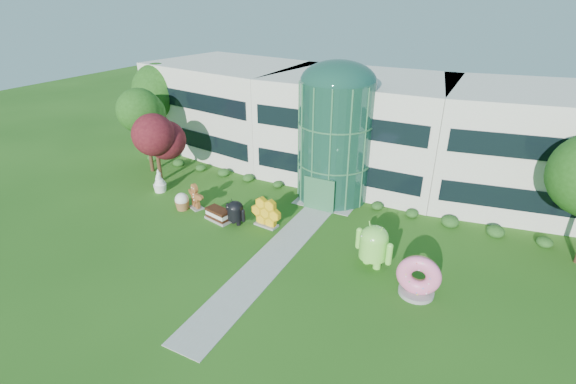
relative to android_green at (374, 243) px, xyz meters
The scene contains 14 objects.
ground 7.27m from the android_green, 149.98° to the right, with size 140.00×140.00×0.00m, color #215114.
building 15.98m from the android_green, 112.97° to the left, with size 46.00×15.00×9.30m, color beige, non-canonical shape.
atrium 10.93m from the android_green, 125.92° to the left, with size 6.00×6.00×9.80m, color #194738.
walkway 6.53m from the android_green, 165.88° to the right, with size 2.40×20.00×0.04m, color #9E9E93.
tree_red 22.03m from the android_green, 169.63° to the left, with size 4.00×4.00×6.00m, color #3F0C14, non-canonical shape.
trees_backdrop 11.55m from the android_green, 122.94° to the left, with size 52.00×8.00×8.40m, color #1D4812, non-canonical shape.
android_green is the anchor object (origin of this frame).
android_black 10.86m from the android_green, behind, with size 1.98×1.32×2.25m, color black, non-canonical shape.
donut 3.55m from the android_green, 26.42° to the right, with size 2.57×1.23×2.67m, color #FA5F92, non-canonical shape.
gingerbread 15.25m from the android_green, behind, with size 2.40×0.92×2.21m, color brown, non-canonical shape.
ice_cream_sandwich 12.42m from the android_green, behind, with size 2.18×1.09×0.97m, color black, non-canonical shape.
honeycomb 8.76m from the android_green, behind, with size 2.65×0.95×2.08m, color yellow, non-canonical shape.
froyo 20.21m from the android_green, behind, with size 1.22×1.22×2.10m, color white, non-canonical shape.
cupcake 16.11m from the android_green, behind, with size 1.20×1.20×1.44m, color white, non-canonical shape.
Camera 1 is at (11.59, -18.88, 15.97)m, focal length 26.00 mm.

